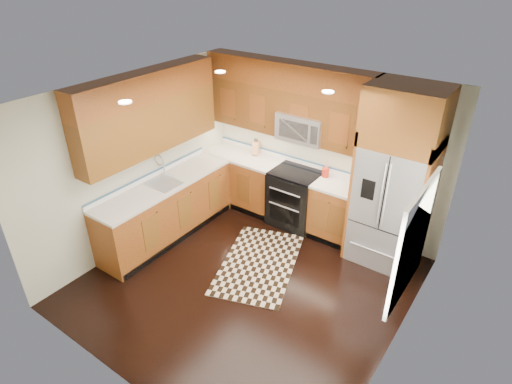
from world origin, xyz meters
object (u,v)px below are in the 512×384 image
Objects in this scene: range at (295,198)px; rug at (259,263)px; refrigerator at (395,180)px; knife_block at (256,148)px; utensil_crock at (326,171)px.

rug is (0.15, -1.24, -0.46)m from range.
refrigerator is (1.55, -0.04, 0.83)m from range.
refrigerator is at bearing -5.66° from knife_block.
knife_block is 1.37m from utensil_crock.
utensil_crock is (1.37, -0.07, -0.01)m from knife_block.
range is 3.26× the size of knife_block.
range is 1.76m from refrigerator.
knife_block is at bearing 174.34° from refrigerator.
refrigerator reaches higher than utensil_crock.
knife_block is (-2.48, 0.25, -0.25)m from refrigerator.
rug is at bearing -83.06° from range.
utensil_crock is (-1.11, 0.18, -0.26)m from refrigerator.
utensil_crock reaches higher than knife_block.
knife_block is (-0.93, 0.21, 0.59)m from range.
refrigerator is at bearing 21.88° from rug.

